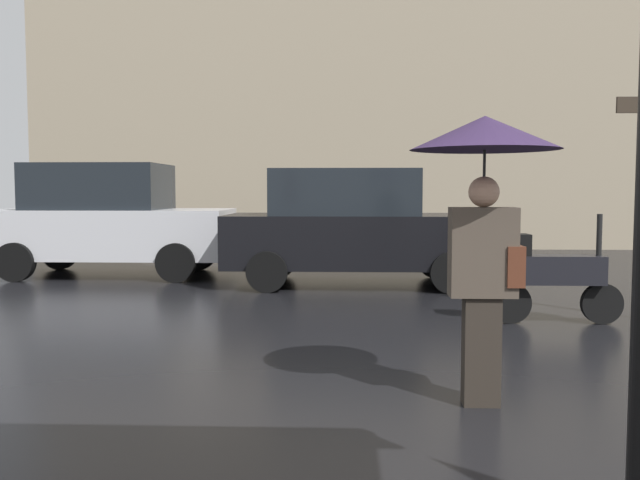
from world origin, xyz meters
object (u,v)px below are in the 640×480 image
object	(u,v)px
parked_car_left	(354,227)
parked_car_right	(109,220)
pedestrian_with_umbrella	(485,177)
parked_scooter	(552,274)

from	to	relation	value
parked_car_left	parked_car_right	world-z (taller)	parked_car_right
pedestrian_with_umbrella	parked_car_left	bearing A→B (deg)	57.42
pedestrian_with_umbrella	parked_scooter	bearing A→B (deg)	25.07
parked_car_left	parked_car_right	size ratio (longest dim) A/B	1.01
parked_scooter	parked_car_left	xyz separation A→B (m)	(-2.19, 3.11, 0.37)
parked_scooter	pedestrian_with_umbrella	bearing A→B (deg)	-107.99
parked_car_left	pedestrian_with_umbrella	bearing A→B (deg)	-85.96
pedestrian_with_umbrella	parked_car_right	world-z (taller)	pedestrian_with_umbrella
parked_car_right	parked_scooter	bearing A→B (deg)	-23.21
pedestrian_with_umbrella	parked_car_left	distance (m)	6.19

